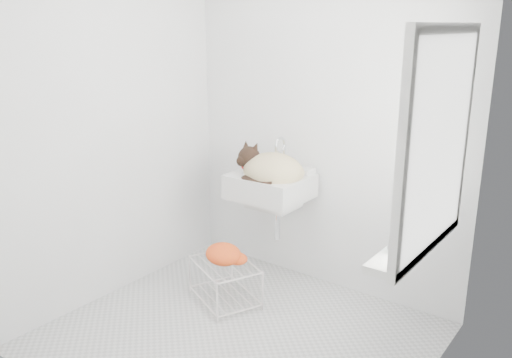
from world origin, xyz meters
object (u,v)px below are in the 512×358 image
Objects in this scene: bottle_c at (424,230)px; wire_rack at (225,281)px; bottle_b at (409,243)px; cat at (270,170)px; bottle_a at (396,253)px; sink at (270,174)px.

wire_rack is at bearing -178.22° from bottle_c.
bottle_b is at bearing -90.00° from bottle_c.
bottle_a is at bearing -19.16° from cat.
wire_rack is 2.47× the size of bottle_a.
bottle_b is (0.00, 0.15, 0.00)m from bottle_a.
cat reaches higher than bottle_b.
bottle_b is at bearing -13.73° from cat.
bottle_a is 1.03× the size of bottle_c.
bottle_a is 0.15m from bottle_b.
sink reaches higher than bottle_a.
sink is 1.02× the size of cat.
bottle_b reaches higher than wire_rack.
bottle_c is at bearing 1.78° from wire_rack.
bottle_a is (1.35, -0.33, 0.70)m from wire_rack.
sink is 1.41m from bottle_b.
cat is 2.49× the size of bottle_b.
sink is 2.54× the size of bottle_b.
bottle_c is (1.26, -0.37, -0.04)m from cat.
bottle_c is (0.00, 0.21, 0.00)m from bottle_b.
bottle_b is (1.26, -0.59, -0.04)m from cat.
cat reaches higher than bottle_a.
bottle_a is 0.93× the size of bottle_b.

